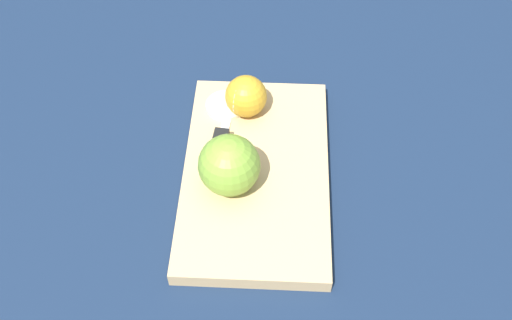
# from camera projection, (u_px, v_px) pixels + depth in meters

# --- Properties ---
(ground_plane) EXTENTS (4.00, 4.00, 0.00)m
(ground_plane) POSITION_uv_depth(u_px,v_px,m) (256.00, 179.00, 0.88)
(ground_plane) COLOR #14233D
(cutting_board) EXTENTS (0.39, 0.27, 0.02)m
(cutting_board) POSITION_uv_depth(u_px,v_px,m) (256.00, 174.00, 0.88)
(cutting_board) COLOR tan
(cutting_board) RESTS_ON ground_plane
(apple_half_left) EXTENTS (0.09, 0.09, 0.09)m
(apple_half_left) POSITION_uv_depth(u_px,v_px,m) (229.00, 165.00, 0.81)
(apple_half_left) COLOR olive
(apple_half_left) RESTS_ON cutting_board
(apple_half_right) EXTENTS (0.06, 0.06, 0.06)m
(apple_half_right) POSITION_uv_depth(u_px,v_px,m) (245.00, 96.00, 0.91)
(apple_half_right) COLOR gold
(apple_half_right) RESTS_ON cutting_board
(knife) EXTENTS (0.17, 0.06, 0.02)m
(knife) POSITION_uv_depth(u_px,v_px,m) (220.00, 143.00, 0.88)
(knife) COLOR silver
(knife) RESTS_ON cutting_board
(apple_slice) EXTENTS (0.06, 0.06, 0.01)m
(apple_slice) POSITION_uv_depth(u_px,v_px,m) (226.00, 106.00, 0.94)
(apple_slice) COLOR beige
(apple_slice) RESTS_ON cutting_board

